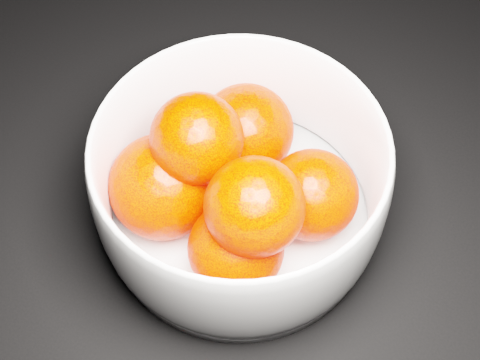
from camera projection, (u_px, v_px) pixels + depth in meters
The scene contains 3 objects.
ground at pixel (373, 54), 0.71m from camera, with size 3.00×3.00×0.00m, color black.
bowl at pixel (240, 184), 0.55m from camera, with size 0.24×0.24×0.12m.
orange_pile at pixel (229, 181), 0.54m from camera, with size 0.19×0.18×0.13m.
Camera 1 is at (0.16, -0.50, 0.52)m, focal length 50.00 mm.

